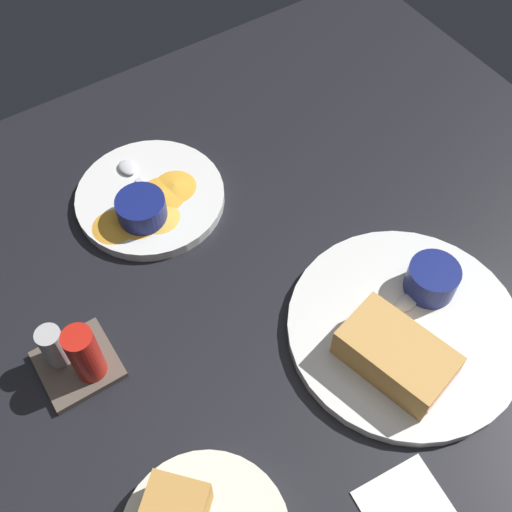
% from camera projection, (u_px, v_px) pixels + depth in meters
% --- Properties ---
extents(ground_plane, '(1.10, 1.10, 0.03)m').
position_uv_depth(ground_plane, '(300.00, 323.00, 0.82)').
color(ground_plane, black).
extents(plate_sandwich_main, '(0.29, 0.29, 0.02)m').
position_uv_depth(plate_sandwich_main, '(404.00, 329.00, 0.79)').
color(plate_sandwich_main, silver).
rests_on(plate_sandwich_main, ground_plane).
extents(sandwich_half_near, '(0.15, 0.11, 0.05)m').
position_uv_depth(sandwich_half_near, '(396.00, 355.00, 0.73)').
color(sandwich_half_near, tan).
rests_on(sandwich_half_near, plate_sandwich_main).
extents(ramekin_dark_sauce, '(0.06, 0.06, 0.04)m').
position_uv_depth(ramekin_dark_sauce, '(432.00, 279.00, 0.79)').
color(ramekin_dark_sauce, navy).
rests_on(ramekin_dark_sauce, plate_sandwich_main).
extents(spoon_by_dark_ramekin, '(0.02, 0.10, 0.01)m').
position_uv_depth(spoon_by_dark_ramekin, '(399.00, 308.00, 0.79)').
color(spoon_by_dark_ramekin, silver).
rests_on(spoon_by_dark_ramekin, plate_sandwich_main).
extents(plate_chips_companion, '(0.21, 0.21, 0.02)m').
position_uv_depth(plate_chips_companion, '(150.00, 197.00, 0.91)').
color(plate_chips_companion, silver).
rests_on(plate_chips_companion, ground_plane).
extents(ramekin_light_gravy, '(0.07, 0.07, 0.03)m').
position_uv_depth(ramekin_light_gravy, '(141.00, 208.00, 0.86)').
color(ramekin_light_gravy, navy).
rests_on(ramekin_light_gravy, plate_chips_companion).
extents(spoon_by_gravy_ramekin, '(0.10, 0.03, 0.01)m').
position_uv_depth(spoon_by_gravy_ramekin, '(132.00, 173.00, 0.92)').
color(spoon_by_gravy_ramekin, silver).
rests_on(spoon_by_gravy_ramekin, plate_chips_companion).
extents(plantain_chip_scatter, '(0.12, 0.18, 0.01)m').
position_uv_depth(plantain_chip_scatter, '(150.00, 207.00, 0.88)').
color(plantain_chip_scatter, gold).
rests_on(plantain_chip_scatter, plate_chips_companion).
extents(condiment_caddy, '(0.09, 0.09, 0.10)m').
position_uv_depth(condiment_caddy, '(76.00, 356.00, 0.74)').
color(condiment_caddy, brown).
rests_on(condiment_caddy, ground_plane).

